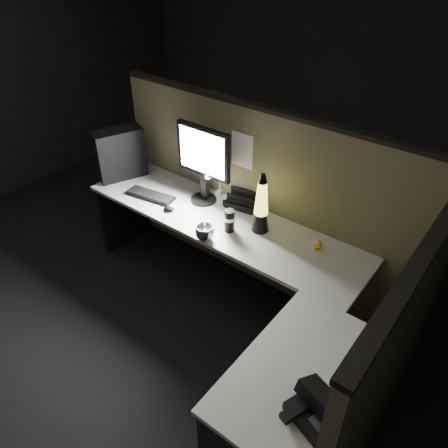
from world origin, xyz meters
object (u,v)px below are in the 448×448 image
Objects in this scene: monitor at (203,158)px; desk_phone at (317,408)px; pc_tower at (120,154)px; lava_lamp at (261,208)px; keyboard at (151,196)px.

monitor is 2.15× the size of desk_phone.
lava_lamp reaches higher than pc_tower.
keyboard is at bearing -170.10° from lava_lamp.
desk_phone is at bearing -33.43° from keyboard.
pc_tower is 0.93× the size of lava_lamp.
monitor reaches higher than pc_tower.
pc_tower is at bearing -177.03° from lava_lamp.
lava_lamp is at bearing 154.19° from desk_phone.
desk_phone is (2.39, -0.96, -0.16)m from pc_tower.
pc_tower is 1.39m from lava_lamp.
lava_lamp is at bearing -6.73° from monitor.
pc_tower is 1.04× the size of keyboard.
pc_tower is 2.58m from desk_phone.
desk_phone is at bearing 0.20° from pc_tower.
lava_lamp is 1.44m from desk_phone.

